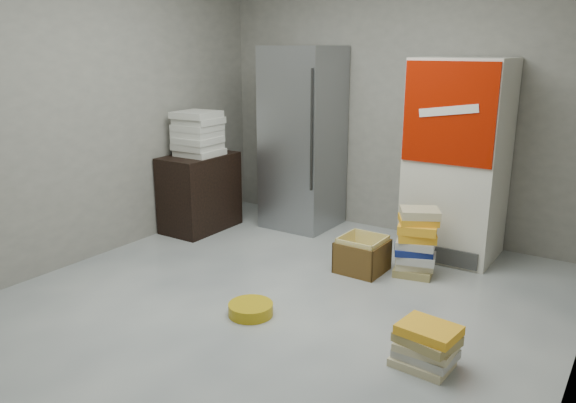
# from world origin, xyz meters

# --- Properties ---
(ground) EXTENTS (5.00, 5.00, 0.00)m
(ground) POSITION_xyz_m (0.00, 0.00, 0.00)
(ground) COLOR silver
(ground) RESTS_ON ground
(room_shell) EXTENTS (4.04, 5.04, 2.82)m
(room_shell) POSITION_xyz_m (0.00, 0.00, 1.80)
(room_shell) COLOR gray
(room_shell) RESTS_ON ground
(steel_fridge) EXTENTS (0.70, 0.72, 1.90)m
(steel_fridge) POSITION_xyz_m (-0.90, 2.13, 0.95)
(steel_fridge) COLOR gray
(steel_fridge) RESTS_ON ground
(coke_cooler) EXTENTS (0.80, 0.73, 1.80)m
(coke_cooler) POSITION_xyz_m (0.75, 2.12, 0.90)
(coke_cooler) COLOR silver
(coke_cooler) RESTS_ON ground
(wood_shelf) EXTENTS (0.50, 0.80, 0.80)m
(wood_shelf) POSITION_xyz_m (-1.73, 1.40, 0.40)
(wood_shelf) COLOR black
(wood_shelf) RESTS_ON ground
(supply_box_stack) EXTENTS (0.43, 0.44, 0.45)m
(supply_box_stack) POSITION_xyz_m (-1.72, 1.40, 1.03)
(supply_box_stack) COLOR silver
(supply_box_stack) RESTS_ON wood_shelf
(phonebook_stack_main) EXTENTS (0.41, 0.39, 0.59)m
(phonebook_stack_main) POSITION_xyz_m (0.66, 1.45, 0.29)
(phonebook_stack_main) COLOR #9B8A52
(phonebook_stack_main) RESTS_ON ground
(phonebook_stack_side) EXTENTS (0.39, 0.33, 0.27)m
(phonebook_stack_side) POSITION_xyz_m (1.24, 0.13, 0.14)
(phonebook_stack_side) COLOR beige
(phonebook_stack_side) RESTS_ON ground
(cardboard_box) EXTENTS (0.39, 0.39, 0.31)m
(cardboard_box) POSITION_xyz_m (0.24, 1.28, 0.13)
(cardboard_box) COLOR yellow
(cardboard_box) RESTS_ON ground
(bucket_lid) EXTENTS (0.35, 0.35, 0.09)m
(bucket_lid) POSITION_xyz_m (-0.06, 0.08, 0.04)
(bucket_lid) COLOR gold
(bucket_lid) RESTS_ON ground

